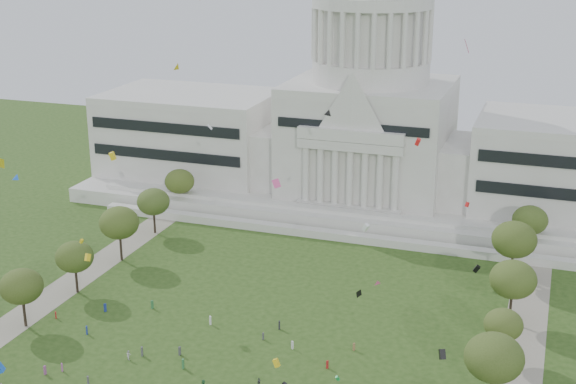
# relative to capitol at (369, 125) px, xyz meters

# --- Properties ---
(capitol) EXTENTS (160.00, 64.50, 91.30)m
(capitol) POSITION_rel_capitol_xyz_m (0.00, 0.00, 0.00)
(capitol) COLOR silver
(capitol) RESTS_ON ground
(path_left) EXTENTS (8.00, 160.00, 0.04)m
(path_left) POSITION_rel_capitol_xyz_m (-48.00, -83.59, -22.28)
(path_left) COLOR gray
(path_left) RESTS_ON ground
(path_right) EXTENTS (8.00, 160.00, 0.04)m
(path_right) POSITION_rel_capitol_xyz_m (48.00, -83.59, -22.28)
(path_right) COLOR gray
(path_right) RESTS_ON ground
(row_tree_l_2) EXTENTS (8.42, 8.42, 11.97)m
(row_tree_l_2) POSITION_rel_capitol_xyz_m (-45.04, -96.29, -13.79)
(row_tree_l_2) COLOR black
(row_tree_l_2) RESTS_ON ground
(row_tree_r_2) EXTENTS (9.55, 9.55, 13.58)m
(row_tree_r_2) POSITION_rel_capitol_xyz_m (44.17, -96.15, -12.64)
(row_tree_r_2) COLOR black
(row_tree_r_2) RESTS_ON ground
(row_tree_l_3) EXTENTS (8.12, 8.12, 11.55)m
(row_tree_l_3) POSITION_rel_capitol_xyz_m (-44.09, -79.67, -14.09)
(row_tree_l_3) COLOR black
(row_tree_l_3) RESTS_ON ground
(row_tree_r_3) EXTENTS (7.01, 7.01, 9.98)m
(row_tree_r_3) POSITION_rel_capitol_xyz_m (44.40, -79.10, -15.21)
(row_tree_r_3) COLOR black
(row_tree_r_3) RESTS_ON ground
(row_tree_l_4) EXTENTS (9.29, 9.29, 13.21)m
(row_tree_l_4) POSITION_rel_capitol_xyz_m (-44.08, -61.17, -12.90)
(row_tree_l_4) COLOR black
(row_tree_l_4) RESTS_ON ground
(row_tree_r_4) EXTENTS (9.19, 9.19, 13.06)m
(row_tree_r_4) POSITION_rel_capitol_xyz_m (44.76, -63.55, -13.01)
(row_tree_r_4) COLOR black
(row_tree_r_4) RESTS_ON ground
(row_tree_l_5) EXTENTS (8.33, 8.33, 11.85)m
(row_tree_l_5) POSITION_rel_capitol_xyz_m (-45.22, -42.58, -13.88)
(row_tree_l_5) COLOR black
(row_tree_l_5) RESTS_ON ground
(row_tree_r_5) EXTENTS (9.82, 9.82, 13.96)m
(row_tree_r_5) POSITION_rel_capitol_xyz_m (43.49, -43.40, -12.37)
(row_tree_r_5) COLOR black
(row_tree_r_5) RESTS_ON ground
(row_tree_l_6) EXTENTS (8.19, 8.19, 11.64)m
(row_tree_l_6) POSITION_rel_capitol_xyz_m (-46.87, -24.45, -14.02)
(row_tree_l_6) COLOR black
(row_tree_l_6) RESTS_ON ground
(row_tree_r_6) EXTENTS (8.42, 8.42, 11.97)m
(row_tree_r_6) POSITION_rel_capitol_xyz_m (45.96, -25.46, -13.79)
(row_tree_r_6) COLOR black
(row_tree_r_6) RESTS_ON ground
(person_4) EXTENTS (0.82, 1.06, 1.59)m
(person_4) POSITION_rel_capitol_xyz_m (6.25, -101.71, -21.50)
(person_4) COLOR #4C4C51
(person_4) RESTS_ON ground
(person_8) EXTENTS (1.03, 0.93, 1.80)m
(person_8) POSITION_rel_capitol_xyz_m (-19.33, -101.04, -21.39)
(person_8) COLOR silver
(person_8) RESTS_ON ground
(distant_crowd) EXTENTS (62.91, 37.36, 1.92)m
(distant_crowd) POSITION_rel_capitol_xyz_m (-13.61, -99.70, -21.44)
(distant_crowd) COLOR #B21E1E
(distant_crowd) RESTS_ON ground
(kite_swarm) EXTENTS (80.79, 100.30, 63.30)m
(kite_swarm) POSITION_rel_capitol_xyz_m (0.11, -103.64, 4.95)
(kite_swarm) COLOR red
(kite_swarm) RESTS_ON ground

